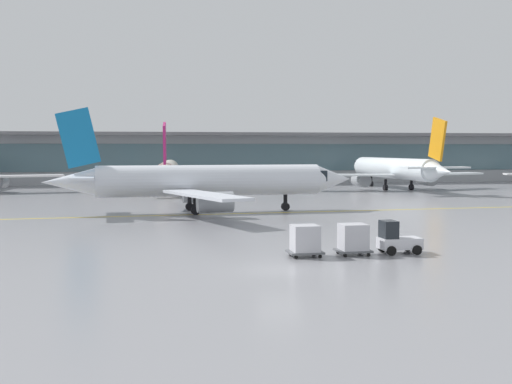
% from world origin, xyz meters
% --- Properties ---
extents(ground_plane, '(400.00, 400.00, 0.00)m').
position_xyz_m(ground_plane, '(0.00, 0.00, 0.00)').
color(ground_plane, gray).
extents(taxiway_centreline_stripe, '(109.69, 8.99, 0.01)m').
position_xyz_m(taxiway_centreline_stripe, '(-1.04, 29.81, 0.00)').
color(taxiway_centreline_stripe, yellow).
rests_on(taxiway_centreline_stripe, ground_plane).
extents(terminal_concourse, '(218.09, 11.00, 9.60)m').
position_xyz_m(terminal_concourse, '(0.00, 88.11, 4.92)').
color(terminal_concourse, '#9EA3A8').
rests_on(terminal_concourse, ground_plane).
extents(gate_airplane_2, '(28.68, 30.87, 10.23)m').
position_xyz_m(gate_airplane_2, '(-4.77, 64.81, 3.07)').
color(gate_airplane_2, silver).
rests_on(gate_airplane_2, ground_plane).
extents(gate_airplane_3, '(30.95, 33.42, 11.06)m').
position_xyz_m(gate_airplane_3, '(31.32, 63.48, 3.32)').
color(gate_airplane_3, white).
rests_on(gate_airplane_3, ground_plane).
extents(taxiing_regional_jet, '(32.25, 29.90, 10.68)m').
position_xyz_m(taxiing_regional_jet, '(-1.45, 31.78, 3.20)').
color(taxiing_regional_jet, silver).
rests_on(taxiing_regional_jet, ground_plane).
extents(baggage_tug, '(2.65, 1.71, 2.10)m').
position_xyz_m(baggage_tug, '(8.34, 4.16, 0.89)').
color(baggage_tug, silver).
rests_on(baggage_tug, ground_plane).
extents(cargo_dolly_lead, '(2.16, 1.68, 1.94)m').
position_xyz_m(cargo_dolly_lead, '(5.47, 4.05, 1.05)').
color(cargo_dolly_lead, '#595B60').
rests_on(cargo_dolly_lead, ground_plane).
extents(cargo_dolly_trailing, '(2.16, 1.68, 1.94)m').
position_xyz_m(cargo_dolly_trailing, '(2.38, 3.92, 1.05)').
color(cargo_dolly_trailing, '#595B60').
rests_on(cargo_dolly_trailing, ground_plane).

